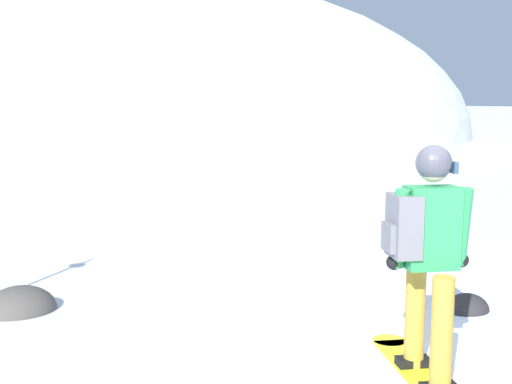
{
  "coord_description": "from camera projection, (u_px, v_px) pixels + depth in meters",
  "views": [
    {
      "loc": [
        -3.82,
        -3.42,
        2.03
      ],
      "look_at": [
        -0.2,
        2.94,
        1.0
      ],
      "focal_mm": 46.56,
      "sensor_mm": 36.0,
      "label": 1
    }
  ],
  "objects": [
    {
      "name": "snowboarder_main",
      "position": [
        426.0,
        258.0,
        4.66
      ],
      "size": [
        0.85,
        1.73,
        1.71
      ],
      "color": "yellow",
      "rests_on": "ground"
    },
    {
      "name": "ground_plane",
      "position": [
        467.0,
        365.0,
        5.09
      ],
      "size": [
        300.0,
        300.0,
        0.0
      ],
      "primitive_type": "plane",
      "color": "white"
    },
    {
      "name": "rock_small",
      "position": [
        466.0,
        310.0,
        6.42
      ],
      "size": [
        0.46,
        0.39,
        0.32
      ],
      "color": "#282628",
      "rests_on": "ground"
    },
    {
      "name": "ridge_peak_main",
      "position": [
        148.0,
        136.0,
        37.17
      ],
      "size": [
        36.64,
        32.98,
        16.92
      ],
      "color": "white",
      "rests_on": "ground"
    },
    {
      "name": "rock_dark",
      "position": [
        20.0,
        311.0,
        6.39
      ],
      "size": [
        0.7,
        0.59,
        0.49
      ],
      "color": "#4C4742",
      "rests_on": "ground"
    }
  ]
}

